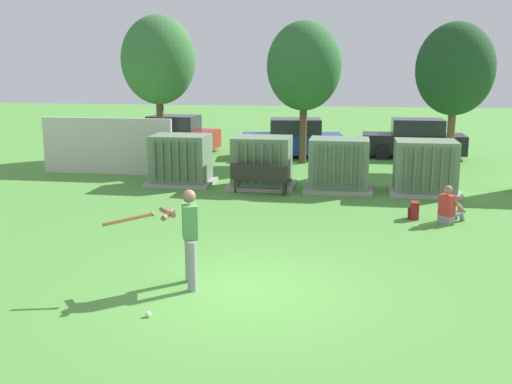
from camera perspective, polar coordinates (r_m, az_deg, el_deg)
name	(u,v)px	position (r m, az deg, el deg)	size (l,w,h in m)	color
ground_plane	(247,290)	(10.61, -0.82, -9.25)	(96.00, 96.00, 0.00)	#51933D
fence_panel	(107,146)	(22.19, -13.92, 4.24)	(4.80, 0.12, 2.00)	beige
transformer_west	(181,160)	(19.82, -7.12, 3.00)	(2.10, 1.70, 1.62)	#9E9B93
transformer_mid_west	(262,163)	(19.14, 0.57, 2.77)	(2.10, 1.70, 1.62)	#9E9B93
transformer_mid_east	(339,165)	(18.87, 7.84, 2.53)	(2.10, 1.70, 1.62)	#9E9B93
transformer_east	(425,168)	(18.90, 15.69, 2.21)	(2.10, 1.70, 1.62)	#9E9B93
park_bench	(260,177)	(18.18, 0.35, 1.47)	(1.84, 0.68, 0.92)	#2D2823
batter	(187,233)	(10.56, -6.58, -3.87)	(1.58, 0.84, 1.74)	gray
sports_ball	(148,314)	(9.68, -10.16, -11.31)	(0.09, 0.09, 0.09)	white
seated_spectator	(449,208)	(15.62, 17.82, -1.44)	(0.74, 0.74, 0.96)	gray
backpack	(414,211)	(15.81, 14.72, -1.71)	(0.27, 0.33, 0.44)	maroon
tree_left	(158,60)	(25.79, -9.22, 12.19)	(3.06, 3.06, 5.85)	#4C3828
tree_center_left	(304,66)	(23.82, 4.57, 11.76)	(2.88, 2.88, 5.51)	brown
tree_center_right	(455,69)	(23.27, 18.31, 10.96)	(2.81, 2.81, 5.36)	brown
parked_car_leftmost	(172,135)	(27.51, -7.94, 5.39)	(4.30, 2.12, 1.62)	maroon
parked_car_left_of_center	(293,139)	(25.62, 3.48, 5.00)	(4.39, 2.34, 1.62)	navy
parked_car_right_of_center	(414,139)	(26.36, 14.74, 4.83)	(4.20, 1.92, 1.62)	black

